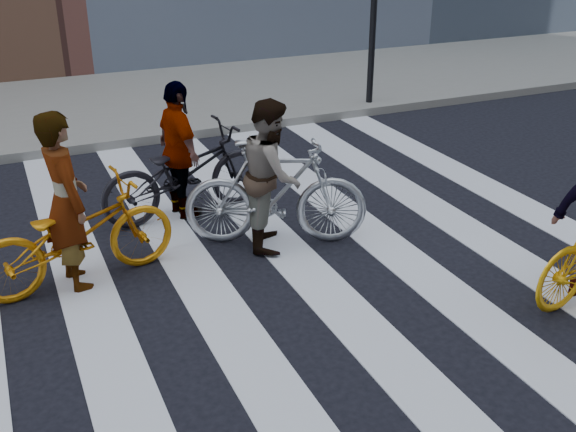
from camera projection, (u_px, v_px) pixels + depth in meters
ground at (264, 288)px, 6.85m from camera, size 100.00×100.00×0.00m
sidewalk_far at (117, 104)px, 13.04m from camera, size 100.00×5.00×0.15m
zebra_crosswalk at (264, 288)px, 6.85m from camera, size 8.25×10.00×0.01m
bike_yellow_left at (76, 235)px, 6.75m from camera, size 2.14×1.07×1.07m
bike_silver_mid at (276, 193)px, 7.54m from camera, size 2.12×1.35×1.24m
bike_dark_rear at (185, 172)px, 8.28m from camera, size 2.23×1.02×1.13m
rider_left at (66, 201)px, 6.57m from camera, size 0.55×0.73×1.83m
rider_mid at (271, 174)px, 7.43m from camera, size 0.92×1.01×1.70m
rider_rear at (179, 151)px, 8.14m from camera, size 0.54×1.04×1.70m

